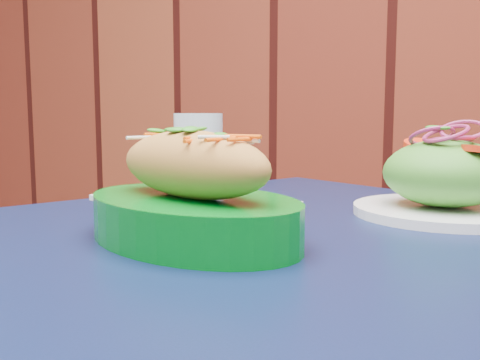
% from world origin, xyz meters
% --- Properties ---
extents(cafe_table, '(1.05, 1.05, 0.75)m').
position_xyz_m(cafe_table, '(-0.24, 1.78, 0.66)').
color(cafe_table, black).
rests_on(cafe_table, ground).
extents(banh_mi_basket, '(0.31, 0.25, 0.12)m').
position_xyz_m(banh_mi_basket, '(-0.33, 1.72, 0.80)').
color(banh_mi_basket, '#006815').
rests_on(banh_mi_basket, cafe_table).
extents(salad_plate, '(0.23, 0.23, 0.12)m').
position_xyz_m(salad_plate, '(-0.12, 1.99, 0.80)').
color(salad_plate, white).
rests_on(salad_plate, cafe_table).
extents(water_glass, '(0.08, 0.08, 0.13)m').
position_xyz_m(water_glass, '(-0.51, 2.03, 0.82)').
color(water_glass, silver).
rests_on(water_glass, cafe_table).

